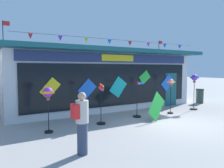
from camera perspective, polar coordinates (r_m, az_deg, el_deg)
ground_plane at (r=9.66m, az=16.82°, el=-9.80°), size 80.00×80.00×0.00m
kite_shop_building at (r=13.37m, az=-3.98°, el=1.50°), size 11.15×5.81×4.64m
wind_spinner_far_left at (r=7.98m, az=-16.54°, el=-3.05°), size 0.37×0.37×1.64m
wind_spinner_left at (r=8.87m, az=-2.87°, el=-4.88°), size 0.37×0.37×1.70m
wind_spinner_center_left at (r=10.29m, az=7.25°, el=-3.28°), size 0.71×0.39×1.67m
wind_spinner_center_right at (r=11.30m, az=15.26°, el=-0.67°), size 0.30×0.30×1.76m
wind_spinner_right at (r=12.79m, az=20.91°, el=0.20°), size 0.40×0.40×1.95m
person_near_camera at (r=5.86m, az=-8.05°, el=-9.86°), size 0.46×0.34×1.68m
trash_bin at (r=15.41m, az=22.14°, el=-2.92°), size 0.52×0.52×0.95m
display_kite_on_ground at (r=9.73m, az=11.64°, el=-5.79°), size 1.27×0.39×1.27m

